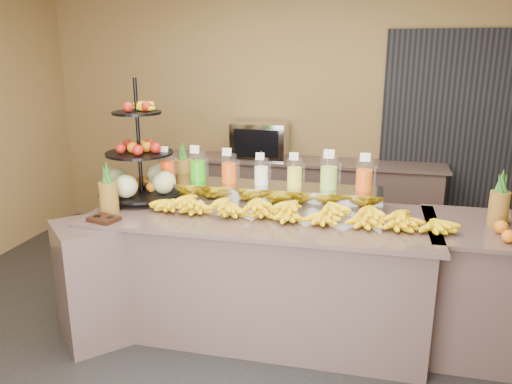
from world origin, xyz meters
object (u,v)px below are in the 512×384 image
(banana_heap, at_px, (295,208))
(fruit_stand, at_px, (146,170))
(condiment_caddy, at_px, (104,219))
(oven_warmer, at_px, (260,140))
(pitcher_tray, at_px, (261,194))

(banana_heap, relative_size, fruit_stand, 2.26)
(condiment_caddy, bearing_deg, oven_warmer, 75.69)
(pitcher_tray, distance_m, banana_heap, 0.45)
(condiment_caddy, distance_m, oven_warmer, 2.43)
(fruit_stand, bearing_deg, banana_heap, 4.05)
(fruit_stand, distance_m, oven_warmer, 1.85)
(condiment_caddy, bearing_deg, fruit_stand, 83.96)
(fruit_stand, relative_size, oven_warmer, 1.60)
(pitcher_tray, xyz_separation_m, banana_heap, (0.32, -0.32, 0.01))
(banana_heap, distance_m, condiment_caddy, 1.35)
(banana_heap, bearing_deg, oven_warmer, 109.40)
(banana_heap, xyz_separation_m, fruit_stand, (-1.24, 0.22, 0.16))
(pitcher_tray, relative_size, condiment_caddy, 9.39)
(banana_heap, height_order, condiment_caddy, banana_heap)
(banana_heap, bearing_deg, condiment_caddy, -164.59)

